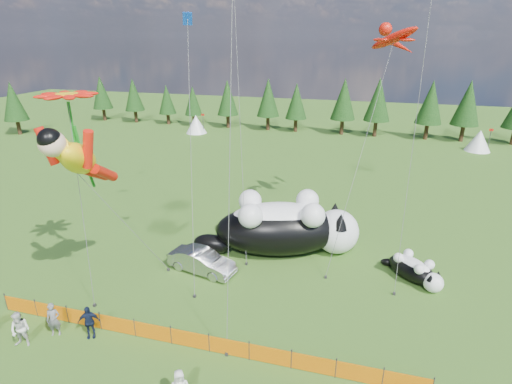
{
  "coord_description": "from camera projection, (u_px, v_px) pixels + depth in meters",
  "views": [
    {
      "loc": [
        7.14,
        -17.03,
        14.27
      ],
      "look_at": [
        1.43,
        4.0,
        5.7
      ],
      "focal_mm": 28.0,
      "sensor_mm": 36.0,
      "label": 1
    }
  ],
  "objects": [
    {
      "name": "cat_large",
      "position": [
        286.0,
        226.0,
        27.53
      ],
      "size": [
        11.38,
        6.35,
        4.19
      ],
      "rotation": [
        0.0,
        0.0,
        0.29
      ],
      "color": "black",
      "rests_on": "ground"
    },
    {
      "name": "safety_fence",
      "position": [
        190.0,
        339.0,
        19.38
      ],
      "size": [
        22.06,
        0.06,
        1.1
      ],
      "color": "#262626",
      "rests_on": "ground"
    },
    {
      "name": "tree_line",
      "position": [
        317.0,
        107.0,
        61.21
      ],
      "size": [
        90.0,
        4.0,
        8.0
      ],
      "primitive_type": null,
      "color": "black",
      "rests_on": "ground"
    },
    {
      "name": "diamond_kite_a",
      "position": [
        188.0,
        31.0,
        23.99
      ],
      "size": [
        2.89,
        6.76,
        16.55
      ],
      "color": "#0C42BB",
      "rests_on": "ground"
    },
    {
      "name": "superhero_kite",
      "position": [
        78.0,
        159.0,
        20.08
      ],
      "size": [
        6.15,
        6.97,
        11.21
      ],
      "color": "yellow",
      "rests_on": "ground"
    },
    {
      "name": "cat_small",
      "position": [
        414.0,
        270.0,
        24.68
      ],
      "size": [
        3.58,
        3.45,
        1.6
      ],
      "rotation": [
        0.0,
        0.0,
        -0.75
      ],
      "color": "black",
      "rests_on": "ground"
    },
    {
      "name": "gecko_kite",
      "position": [
        394.0,
        38.0,
        26.73
      ],
      "size": [
        5.86,
        11.16,
        16.43
      ],
      "color": "red",
      "rests_on": "ground"
    },
    {
      "name": "spectator_b",
      "position": [
        20.0,
        330.0,
        19.35
      ],
      "size": [
        1.02,
        0.72,
        1.92
      ],
      "primitive_type": "imported",
      "rotation": [
        0.0,
        0.0,
        0.2
      ],
      "color": "silver",
      "rests_on": "ground"
    },
    {
      "name": "flower_kite",
      "position": [
        67.0,
        98.0,
        20.34
      ],
      "size": [
        3.61,
        3.75,
        11.66
      ],
      "color": "red",
      "rests_on": "ground"
    },
    {
      "name": "spectator_a",
      "position": [
        54.0,
        320.0,
        20.1
      ],
      "size": [
        0.79,
        0.67,
        1.85
      ],
      "primitive_type": "imported",
      "rotation": [
        0.0,
        0.0,
        0.4
      ],
      "color": "slate",
      "rests_on": "ground"
    },
    {
      "name": "ground",
      "position": [
        213.0,
        310.0,
        22.26
      ],
      "size": [
        160.0,
        160.0,
        0.0
      ],
      "primitive_type": "plane",
      "color": "#133509",
      "rests_on": "ground"
    },
    {
      "name": "spectator_c",
      "position": [
        89.0,
        322.0,
        19.96
      ],
      "size": [
        1.19,
        0.96,
        1.81
      ],
      "primitive_type": "imported",
      "rotation": [
        0.0,
        0.0,
        0.47
      ],
      "color": "#121A33",
      "rests_on": "ground"
    },
    {
      "name": "festival_tents",
      "position": [
        391.0,
        136.0,
        55.0
      ],
      "size": [
        50.0,
        3.2,
        2.8
      ],
      "primitive_type": null,
      "color": "white",
      "rests_on": "ground"
    },
    {
      "name": "car",
      "position": [
        202.0,
        261.0,
        25.64
      ],
      "size": [
        4.73,
        2.5,
        1.48
      ],
      "primitive_type": "imported",
      "rotation": [
        0.0,
        0.0,
        1.35
      ],
      "color": "#A5A5A9",
      "rests_on": "ground"
    }
  ]
}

